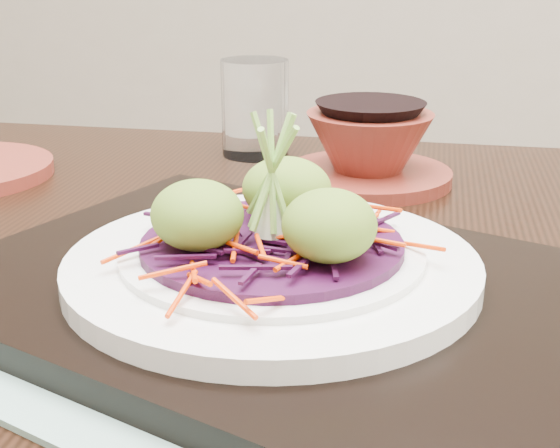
% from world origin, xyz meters
% --- Properties ---
extents(dining_table, '(1.12, 0.77, 0.68)m').
position_xyz_m(dining_table, '(0.05, -0.06, 0.59)').
color(dining_table, black).
rests_on(dining_table, ground).
extents(placemat, '(0.52, 0.46, 0.00)m').
position_xyz_m(placemat, '(0.06, -0.14, 0.69)').
color(placemat, '#80A592').
rests_on(placemat, dining_table).
extents(serving_tray, '(0.45, 0.39, 0.02)m').
position_xyz_m(serving_tray, '(0.06, -0.14, 0.70)').
color(serving_tray, black).
rests_on(serving_tray, placemat).
extents(white_plate, '(0.24, 0.24, 0.02)m').
position_xyz_m(white_plate, '(0.06, -0.14, 0.71)').
color(white_plate, white).
rests_on(white_plate, serving_tray).
extents(cabbage_bed, '(0.15, 0.15, 0.01)m').
position_xyz_m(cabbage_bed, '(0.06, -0.14, 0.73)').
color(cabbage_bed, '#390B30').
rests_on(cabbage_bed, white_plate).
extents(carrot_julienne, '(0.19, 0.19, 0.01)m').
position_xyz_m(carrot_julienne, '(0.06, -0.14, 0.73)').
color(carrot_julienne, '#E53404').
rests_on(carrot_julienne, cabbage_bed).
extents(guacamole_scoops, '(0.13, 0.12, 0.04)m').
position_xyz_m(guacamole_scoops, '(0.06, -0.14, 0.75)').
color(guacamole_scoops, olive).
rests_on(guacamole_scoops, cabbage_bed).
extents(scallion_garnish, '(0.06, 0.06, 0.08)m').
position_xyz_m(scallion_garnish, '(0.06, -0.14, 0.77)').
color(scallion_garnish, '#7CB247').
rests_on(scallion_garnish, cabbage_bed).
extents(water_glass, '(0.09, 0.09, 0.10)m').
position_xyz_m(water_glass, '(-0.04, 0.21, 0.73)').
color(water_glass, white).
rests_on(water_glass, dining_table).
extents(terracotta_bowl_set, '(0.20, 0.20, 0.06)m').
position_xyz_m(terracotta_bowl_set, '(0.08, 0.14, 0.71)').
color(terracotta_bowl_set, maroon).
rests_on(terracotta_bowl_set, dining_table).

